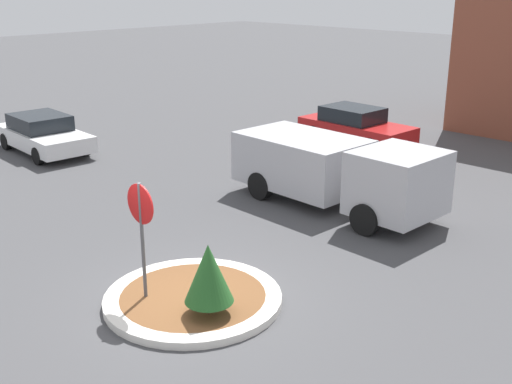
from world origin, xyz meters
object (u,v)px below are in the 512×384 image
stop_sign (141,221)px  parked_sedan_red (355,126)px  utility_truck (334,169)px  parked_sedan_white (43,134)px

stop_sign → parked_sedan_red: stop_sign is taller
utility_truck → parked_sedan_red: bearing=123.2°
stop_sign → utility_truck: size_ratio=0.41×
stop_sign → parked_sedan_white: 12.75m
parked_sedan_white → utility_truck: bearing=17.2°
utility_truck → parked_sedan_red: utility_truck is taller
stop_sign → parked_sedan_white: bearing=160.5°
parked_sedan_red → parked_sedan_white: bearing=-127.9°
parked_sedan_red → parked_sedan_white: size_ratio=0.99×
utility_truck → parked_sedan_white: utility_truck is taller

